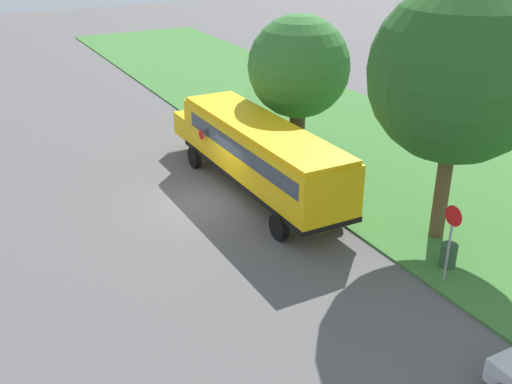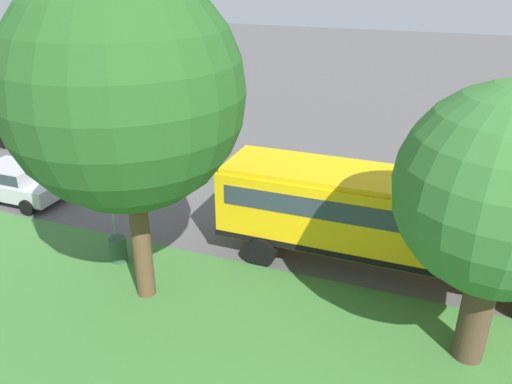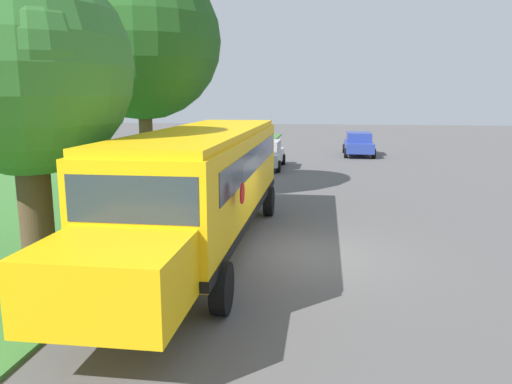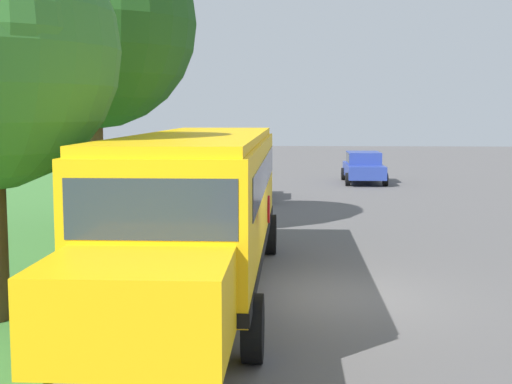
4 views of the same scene
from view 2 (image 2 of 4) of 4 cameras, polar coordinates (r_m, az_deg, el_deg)
ground_plane at (r=19.05m, az=16.48°, el=-4.51°), size 120.00×120.00×0.00m
school_bus at (r=15.89m, az=15.76°, el=-2.66°), size 2.85×12.42×3.16m
car_silver_nearest at (r=22.68m, az=-26.00°, el=1.20°), size 2.02×4.40×1.56m
oak_tree_beside_bus at (r=11.91m, az=27.03°, el=0.25°), size 4.67×4.67×6.95m
oak_tree_roadside_mid at (r=12.79m, az=-14.94°, el=10.83°), size 6.05×6.05×9.13m
stop_sign at (r=17.20m, az=-16.19°, el=-1.24°), size 0.08×0.68×2.74m
trash_bin at (r=16.98m, az=-15.46°, el=-6.44°), size 0.56×0.56×0.90m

